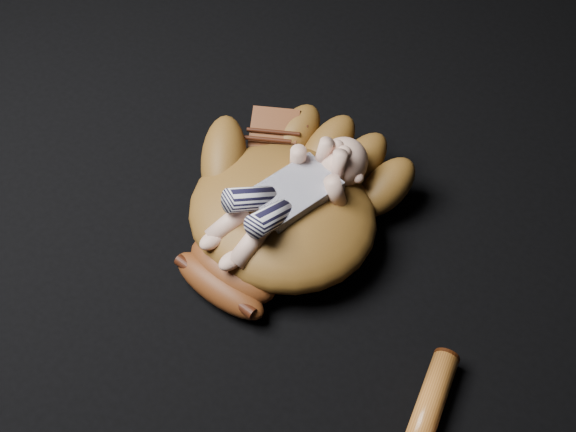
{
  "coord_description": "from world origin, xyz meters",
  "views": [
    {
      "loc": [
        0.44,
        -0.53,
        1.16
      ],
      "look_at": [
        -0.06,
        0.15,
        0.09
      ],
      "focal_mm": 45.0,
      "sensor_mm": 36.0,
      "label": 1
    }
  ],
  "objects": [
    {
      "name": "baseball_glove",
      "position": [
        -0.08,
        0.16,
        0.08
      ],
      "size": [
        0.5,
        0.56,
        0.17
      ],
      "primitive_type": null,
      "rotation": [
        0.0,
        0.0,
        -0.06
      ],
      "color": "#5B3813",
      "rests_on": "ground"
    },
    {
      "name": "newborn_baby",
      "position": [
        -0.07,
        0.15,
        0.13
      ],
      "size": [
        0.25,
        0.39,
        0.15
      ],
      "primitive_type": null,
      "rotation": [
        0.0,
        0.0,
        -0.25
      ],
      "color": "#DAA58D",
      "rests_on": "baseball_glove"
    }
  ]
}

